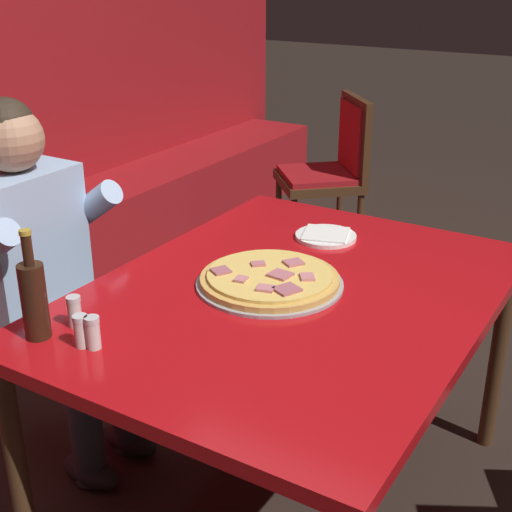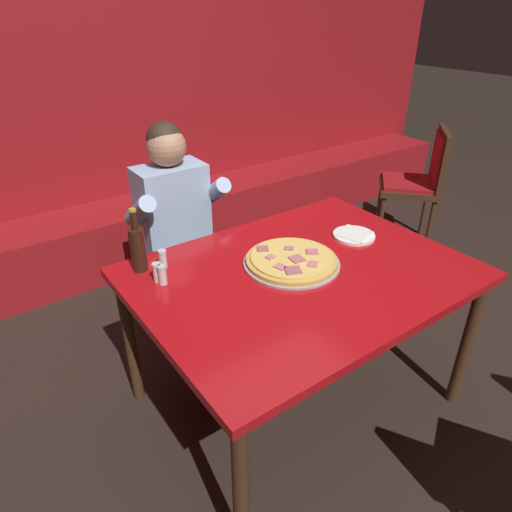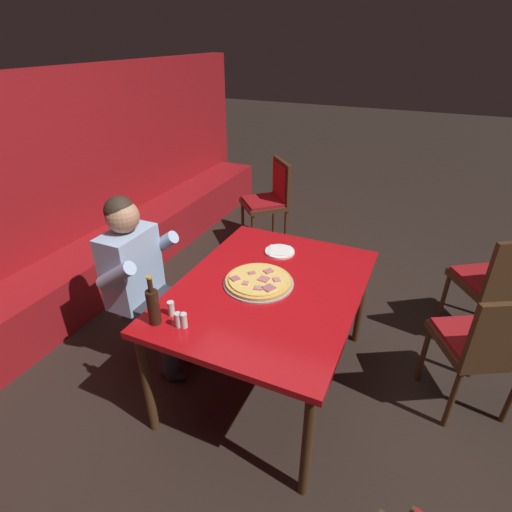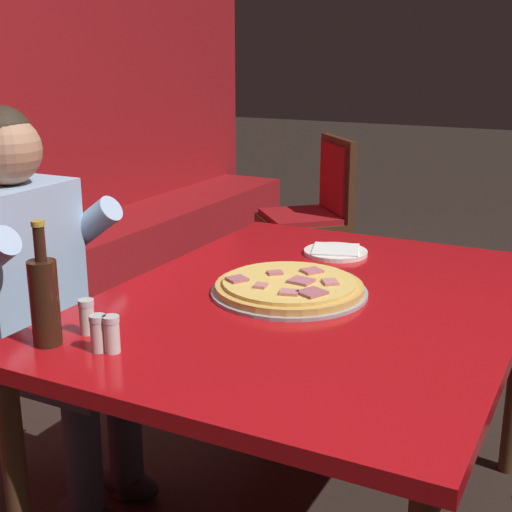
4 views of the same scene
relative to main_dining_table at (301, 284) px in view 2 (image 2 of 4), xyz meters
The scene contains 12 objects.
ground_plane 0.71m from the main_dining_table, ahead, with size 24.00×24.00×0.00m, color black.
booth_wall_panel 2.19m from the main_dining_table, 90.00° to the left, with size 6.80×0.16×1.90m, color maroon.
booth_bench 1.92m from the main_dining_table, 90.00° to the left, with size 6.46×0.48×0.46m, color maroon.
main_dining_table is the anchor object (origin of this frame).
pizza 0.11m from the main_dining_table, 86.89° to the left, with size 0.44×0.44×0.05m.
plate_white_paper 0.45m from the main_dining_table, 13.00° to the left, with size 0.21×0.21×0.02m.
beer_bottle 0.73m from the main_dining_table, 143.65° to the left, with size 0.07×0.07×0.29m.
shaker_parmesan 0.63m from the main_dining_table, 152.15° to the left, with size 0.04×0.04×0.09m.
shaker_oregano 0.63m from the main_dining_table, 141.74° to the left, with size 0.04×0.04×0.09m.
shaker_black_pepper 0.61m from the main_dining_table, 154.32° to the left, with size 0.04×0.04×0.09m.
diner_seated_blue_shirt 0.85m from the main_dining_table, 101.46° to the left, with size 0.53×0.53×1.27m.
dining_chair_near_right 2.07m from the main_dining_table, 22.15° to the left, with size 0.62×0.62×0.96m.
Camera 2 is at (-1.16, -1.28, 1.82)m, focal length 32.00 mm.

